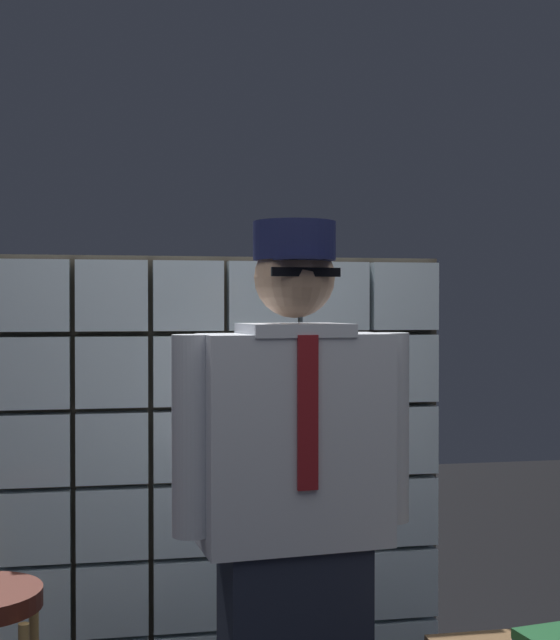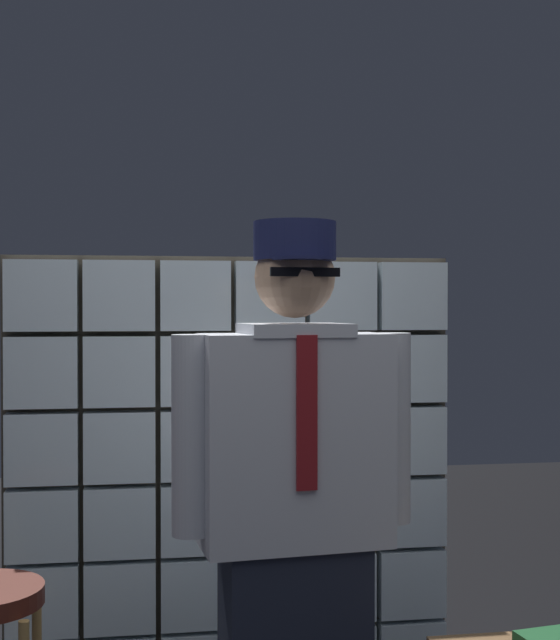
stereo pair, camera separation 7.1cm
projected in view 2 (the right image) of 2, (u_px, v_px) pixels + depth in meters
glass_block_wall at (232, 480)px, 3.32m from camera, size 1.69×0.10×1.69m
standing_person at (295, 520)px, 2.42m from camera, size 0.69×0.31×1.72m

